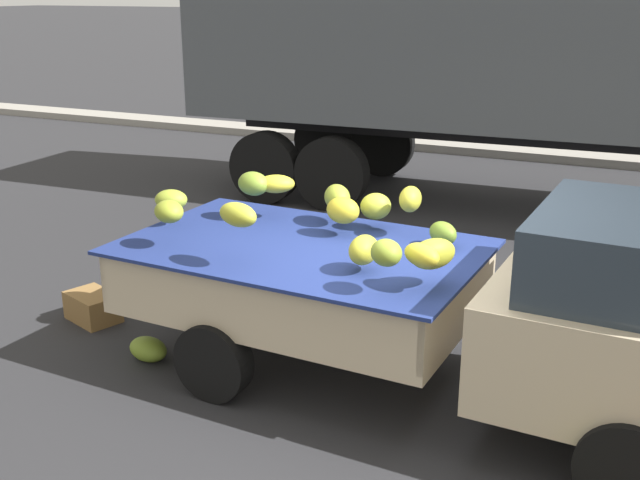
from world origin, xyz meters
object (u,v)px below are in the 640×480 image
at_px(pickup_truck, 552,312).
at_px(semi_trailer, 608,33).
at_px(fallen_banana_bunch_near_tailgate, 148,349).
at_px(produce_crate, 93,307).

distance_m(pickup_truck, semi_trailer, 6.27).
bearing_deg(pickup_truck, semi_trailer, 95.86).
height_order(fallen_banana_bunch_near_tailgate, produce_crate, produce_crate).
bearing_deg(pickup_truck, fallen_banana_bunch_near_tailgate, -169.90).
bearing_deg(semi_trailer, fallen_banana_bunch_near_tailgate, -116.98).
xyz_separation_m(pickup_truck, fallen_banana_bunch_near_tailgate, (-3.30, -0.44, -0.78)).
bearing_deg(produce_crate, semi_trailer, 56.41).
distance_m(pickup_truck, produce_crate, 4.39).
distance_m(semi_trailer, produce_crate, 7.58).
height_order(pickup_truck, produce_crate, pickup_truck).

